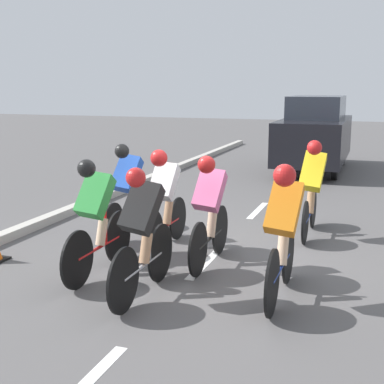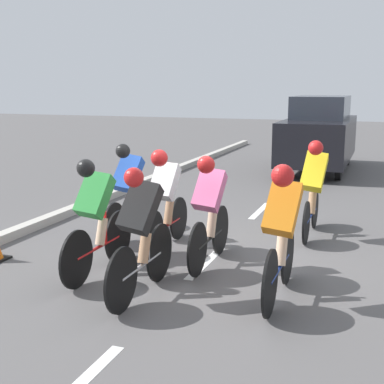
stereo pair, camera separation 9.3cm
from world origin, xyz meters
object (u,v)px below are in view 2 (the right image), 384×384
object	(u,v)px
cyclist_blue	(128,188)
cyclist_black	(141,230)
cyclist_green	(96,215)
cyclist_white	(165,196)
cyclist_pink	(209,208)
cyclist_yellow	(313,186)
cyclist_orange	(281,229)
support_car	(319,133)

from	to	relation	value
cyclist_blue	cyclist_black	xyz separation A→B (m)	(-1.22, 2.13, -0.01)
cyclist_green	cyclist_white	size ratio (longest dim) A/B	1.07
cyclist_pink	cyclist_black	xyz separation A→B (m)	(0.37, 1.28, 0.00)
cyclist_white	cyclist_pink	bearing A→B (deg)	150.04
cyclist_blue	cyclist_yellow	distance (m)	2.84
cyclist_orange	support_car	xyz separation A→B (m)	(0.76, -9.50, 0.21)
cyclist_black	support_car	world-z (taller)	support_car
cyclist_blue	cyclist_white	size ratio (longest dim) A/B	1.05
cyclist_yellow	cyclist_orange	world-z (taller)	cyclist_orange
cyclist_yellow	cyclist_orange	bearing A→B (deg)	90.42
cyclist_orange	cyclist_green	bearing A→B (deg)	-0.73
support_car	cyclist_white	bearing A→B (deg)	81.99
cyclist_yellow	cyclist_white	xyz separation A→B (m)	(1.89, 1.36, -0.02)
cyclist_yellow	support_car	distance (m)	6.85
cyclist_orange	cyclist_yellow	bearing A→B (deg)	-89.58
cyclist_pink	cyclist_black	bearing A→B (deg)	73.94
support_car	cyclist_yellow	bearing A→B (deg)	96.20
cyclist_blue	cyclist_orange	xyz separation A→B (m)	(-2.68, 1.71, 0.03)
cyclist_black	support_car	size ratio (longest dim) A/B	0.38
cyclist_green	cyclist_white	bearing A→B (deg)	-105.81
cyclist_blue	cyclist_pink	xyz separation A→B (m)	(-1.59, 0.86, -0.01)
cyclist_yellow	support_car	size ratio (longest dim) A/B	0.38
cyclist_green	cyclist_pink	world-z (taller)	cyclist_green
cyclist_yellow	support_car	bearing A→B (deg)	-83.80
cyclist_pink	support_car	distance (m)	8.65
cyclist_blue	cyclist_orange	size ratio (longest dim) A/B	0.98
cyclist_yellow	cyclist_black	distance (m)	3.43
cyclist_pink	cyclist_yellow	bearing A→B (deg)	-120.31
cyclist_blue	cyclist_yellow	bearing A→B (deg)	-159.84
cyclist_green	cyclist_yellow	world-z (taller)	cyclist_yellow
cyclist_white	cyclist_blue	bearing A→B (deg)	-26.52
cyclist_orange	cyclist_white	bearing A→B (deg)	-34.73
cyclist_green	support_car	size ratio (longest dim) A/B	0.39
cyclist_pink	cyclist_orange	distance (m)	1.39
support_car	cyclist_black	bearing A→B (deg)	85.97
cyclist_pink	cyclist_black	distance (m)	1.33
cyclist_yellow	cyclist_white	bearing A→B (deg)	35.78
cyclist_blue	cyclist_pink	world-z (taller)	same
cyclist_orange	support_car	size ratio (longest dim) A/B	0.39
cyclist_pink	support_car	bearing A→B (deg)	-92.20
cyclist_blue	cyclist_orange	world-z (taller)	cyclist_orange
cyclist_yellow	cyclist_black	world-z (taller)	cyclist_yellow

